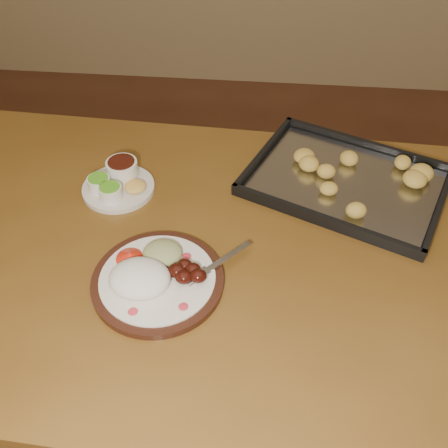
# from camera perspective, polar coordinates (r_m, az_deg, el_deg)

# --- Properties ---
(ground) EXTENTS (4.00, 4.00, 0.00)m
(ground) POSITION_cam_1_polar(r_m,az_deg,el_deg) (1.74, 5.80, -17.65)
(ground) COLOR brown
(ground) RESTS_ON ground
(dining_table) EXTENTS (1.54, 0.97, 0.75)m
(dining_table) POSITION_cam_1_polar(r_m,az_deg,el_deg) (1.14, -2.18, -5.87)
(dining_table) COLOR brown
(dining_table) RESTS_ON ground
(dinner_plate) EXTENTS (0.31, 0.26, 0.06)m
(dinner_plate) POSITION_cam_1_polar(r_m,az_deg,el_deg) (1.00, -7.98, -5.95)
(dinner_plate) COLOR black
(dinner_plate) RESTS_ON dining_table
(condiment_saucer) EXTENTS (0.17, 0.17, 0.06)m
(condiment_saucer) POSITION_cam_1_polar(r_m,az_deg,el_deg) (1.22, -12.08, 4.70)
(condiment_saucer) COLOR beige
(condiment_saucer) RESTS_ON dining_table
(baking_tray) EXTENTS (0.55, 0.48, 0.05)m
(baking_tray) POSITION_cam_1_polar(r_m,az_deg,el_deg) (1.25, 13.76, 4.89)
(baking_tray) COLOR black
(baking_tray) RESTS_ON dining_table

